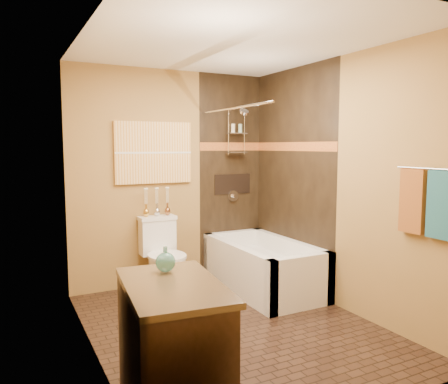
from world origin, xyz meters
TOP-DOWN VIEW (x-y plane):
  - floor at (0.00, 0.00)m, footprint 3.00×3.00m
  - wall_left at (-1.20, 0.00)m, footprint 0.02×3.00m
  - wall_right at (1.20, 0.00)m, footprint 0.02×3.00m
  - wall_back at (0.00, 1.50)m, footprint 2.40×0.02m
  - wall_front at (0.00, -1.50)m, footprint 2.40×0.02m
  - ceiling at (0.00, 0.00)m, footprint 3.00×3.00m
  - alcove_tile_back at (0.78, 1.49)m, footprint 0.85×0.01m
  - alcove_tile_right at (1.19, 0.75)m, footprint 0.01×1.50m
  - mosaic_band_back at (0.78, 1.48)m, footprint 0.85×0.01m
  - mosaic_band_right at (1.18, 0.75)m, footprint 0.01×1.50m
  - alcove_niche at (0.80, 1.48)m, footprint 0.50×0.01m
  - shower_fixtures at (0.80, 1.38)m, footprint 0.24×0.33m
  - curtain_rod at (0.40, 0.75)m, footprint 0.03×1.55m
  - towel_bar at (1.15, -1.05)m, footprint 0.02×0.55m
  - towel_teal at (1.16, -1.18)m, footprint 0.05×0.22m
  - towel_rust at (1.16, -0.92)m, footprint 0.05×0.22m
  - sunset_painting at (-0.23, 1.48)m, footprint 0.90×0.04m
  - vanity_mirror at (-1.19, -0.94)m, footprint 0.01×1.00m
  - bathtub at (0.80, 0.75)m, footprint 0.80×1.50m
  - toilet at (-0.23, 1.20)m, footprint 0.42×0.62m
  - vanity at (-0.92, -0.94)m, footprint 0.66×0.97m
  - teal_bottle at (-0.87, -0.70)m, footprint 0.16×0.16m
  - bud_vases at (-0.23, 1.39)m, footprint 0.32×0.07m

SIDE VIEW (x-z plane):
  - floor at x=0.00m, z-range 0.00..0.00m
  - bathtub at x=0.80m, z-range -0.05..0.50m
  - vanity at x=-0.92m, z-range 0.00..0.81m
  - toilet at x=-0.23m, z-range 0.00..0.83m
  - teal_bottle at x=-0.87m, z-range 0.79..1.00m
  - bud_vases at x=-0.23m, z-range 0.84..1.16m
  - alcove_niche at x=0.80m, z-range 1.02..1.27m
  - towel_teal at x=1.16m, z-range 0.92..1.44m
  - towel_rust at x=1.16m, z-range 0.92..1.44m
  - wall_left at x=-1.20m, z-range 0.00..2.50m
  - wall_right at x=1.20m, z-range 0.00..2.50m
  - wall_back at x=0.00m, z-range 0.00..2.50m
  - wall_front at x=0.00m, z-range 0.00..2.50m
  - alcove_tile_back at x=0.78m, z-range 0.00..2.50m
  - alcove_tile_right at x=1.19m, z-range 0.00..2.50m
  - towel_bar at x=1.15m, z-range 1.44..1.46m
  - vanity_mirror at x=-1.19m, z-range 1.05..1.95m
  - sunset_painting at x=-0.23m, z-range 1.20..1.90m
  - mosaic_band_back at x=0.78m, z-range 1.57..1.67m
  - mosaic_band_right at x=1.18m, z-range 1.57..1.67m
  - shower_fixtures at x=0.80m, z-range 1.08..2.25m
  - curtain_rod at x=0.40m, z-range 2.01..2.03m
  - ceiling at x=0.00m, z-range 2.50..2.50m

